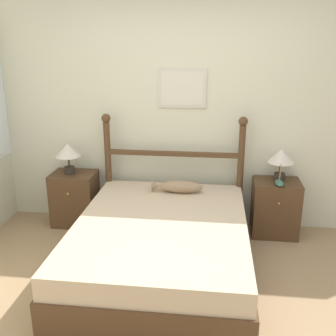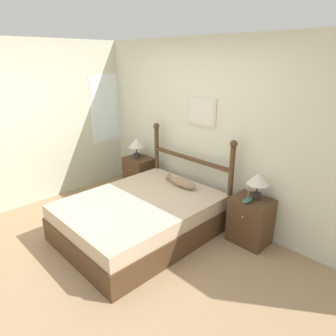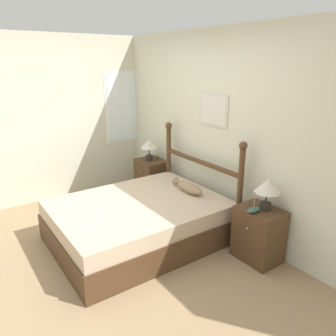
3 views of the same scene
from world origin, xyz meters
name	(u,v)px [view 1 (image 1 of 3)]	position (x,y,z in m)	size (l,w,h in m)	color
ground_plane	(168,314)	(0.00, 0.00, 0.00)	(16.00, 16.00, 0.00)	#9E7F5B
wall_back	(187,113)	(0.00, 1.73, 1.28)	(6.40, 0.08, 2.55)	beige
bed	(161,247)	(-0.13, 0.59, 0.25)	(1.54, 2.02, 0.51)	#4C331E
headboard	(173,165)	(-0.13, 1.56, 0.72)	(1.57, 0.10, 1.28)	#4C331E
nightstand_left	(75,198)	(-1.26, 1.48, 0.31)	(0.49, 0.40, 0.61)	#4C331E
nightstand_right	(275,208)	(0.99, 1.48, 0.31)	(0.49, 0.40, 0.61)	#4C331E
table_lamp_left	(68,152)	(-1.30, 1.48, 0.87)	(0.28, 0.28, 0.35)	#2D2823
table_lamp_right	(281,158)	(1.02, 1.53, 0.87)	(0.28, 0.28, 0.35)	#2D2823
model_boat	(279,183)	(0.99, 1.36, 0.64)	(0.08, 0.19, 0.23)	#386651
fish_pillow	(178,187)	(-0.05, 1.30, 0.58)	(0.54, 0.16, 0.13)	#997A5B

